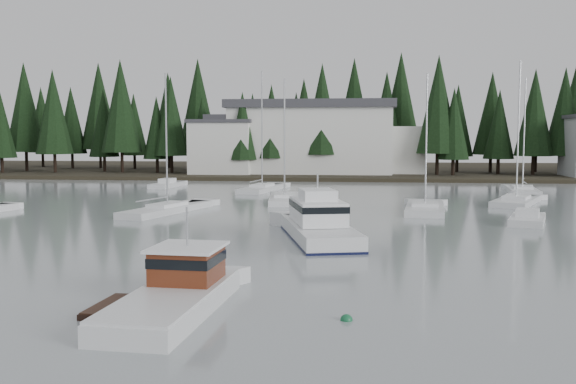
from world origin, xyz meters
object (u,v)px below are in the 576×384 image
Objects in this scene: sailboat_3 at (262,190)px; sailboat_4 at (522,192)px; harbor_inn at (325,138)px; lobster_boat_brown at (174,297)px; sailboat_1 at (516,203)px; sailboat_8 at (285,201)px; house_west at (222,146)px; runabout_1 at (527,222)px; cabin_cruiser_center at (318,227)px; sailboat_7 at (168,212)px; runabout_3 at (167,186)px; sailboat_5 at (425,211)px.

sailboat_3 is 28.13m from sailboat_4.
harbor_inn is 76.21m from lobster_boat_brown.
lobster_boat_brown is 0.62× the size of sailboat_1.
lobster_boat_brown is 0.69× the size of sailboat_8.
house_west is at bearing 14.46° from lobster_boat_brown.
runabout_1 is (31.97, -48.25, -4.52)m from house_west.
sailboat_8 is at bearing -2.07° from cabin_cruiser_center.
cabin_cruiser_center is at bearing -155.63° from sailboat_3.
lobster_boat_brown is 1.50× the size of runabout_1.
harbor_inn is 2.70× the size of cabin_cruiser_center.
sailboat_7 is at bearing 130.26° from sailboat_4.
harbor_inn is at bearing 4.01° from sailboat_7.
lobster_boat_brown reaches higher than runabout_3.
sailboat_7 is (-12.80, 11.82, -0.62)m from cabin_cruiser_center.
sailboat_4 reaches higher than runabout_3.
runabout_3 is at bearing 14.93° from cabin_cruiser_center.
sailboat_1 is 0.96× the size of sailboat_3.
runabout_1 is (-2.34, -13.20, 0.06)m from sailboat_1.
cabin_cruiser_center is 0.83× the size of sailboat_1.
cabin_cruiser_center reaches higher than lobster_boat_brown.
sailboat_8 reaches higher than house_west.
runabout_3 is (-16.48, 53.12, -0.32)m from lobster_boat_brown.
harbor_inn is 29.42m from runabout_3.
runabout_1 is 44.89m from runabout_3.
sailboat_4 is (22.67, -26.66, -5.71)m from harbor_inn.
runabout_1 is at bearing 174.07° from sailboat_4.
sailboat_8 is (-24.24, -12.20, -0.01)m from sailboat_4.
harbor_inn is 46.74m from sailboat_5.
sailboat_1 is at bearing -94.39° from sailboat_8.
sailboat_3 is at bearing 88.92° from sailboat_1.
runabout_1 is at bearing -71.83° from harbor_inn.
sailboat_1 reaches higher than runabout_3.
sailboat_4 reaches higher than sailboat_7.
house_west is 0.83× the size of sailboat_7.
sailboat_8 is at bearing -26.74° from sailboat_7.
sailboat_3 is (-5.45, -27.08, -5.70)m from harbor_inn.
sailboat_1 is (19.27, -38.39, -5.71)m from harbor_inn.
sailboat_3 is (9.59, -23.74, -4.58)m from house_west.
sailboat_1 is 20.85m from sailboat_8.
cabin_cruiser_center is 2.00× the size of runabout_1.
house_west is 58.06m from runabout_1.
lobster_boat_brown is at bearing 161.32° from sailboat_4.
sailboat_4 is 27.14m from sailboat_8.
sailboat_5 reaches higher than runabout_1.
lobster_boat_brown is at bearing 175.06° from sailboat_1.
harbor_inn reaches higher than runabout_1.
cabin_cruiser_center is at bearing -87.22° from harbor_inn.
sailboat_3 is at bearing 0.21° from cabin_cruiser_center.
sailboat_4 is 40.44m from runabout_3.
house_west is at bearing 67.89° from sailboat_1.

